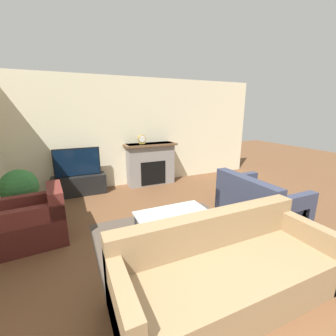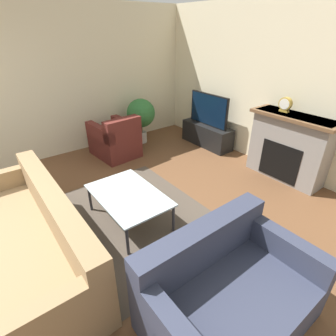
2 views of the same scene
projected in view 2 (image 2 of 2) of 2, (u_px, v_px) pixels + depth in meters
The scene contains 12 objects.
wall_back at pixel (266, 87), 4.51m from camera, with size 7.93×0.06×2.70m.
wall_left at pixel (75, 82), 4.95m from camera, with size 0.06×7.82×2.70m.
area_rug at pixel (132, 219), 3.51m from camera, with size 2.31×1.93×0.00m.
fireplace at pixel (289, 146), 4.23m from camera, with size 1.32×0.47×1.08m.
tv_stand at pixel (207, 135), 5.60m from camera, with size 1.17×0.39×0.45m.
tv at pixel (209, 110), 5.34m from camera, with size 0.99×0.06×0.64m.
couch_sectional at pixel (30, 244), 2.71m from camera, with size 2.34×0.92×0.82m.
couch_loveseat at pixel (227, 295), 2.19m from camera, with size 0.94×1.39×0.82m.
armchair_by_window at pixel (116, 141), 5.10m from camera, with size 0.93×0.78×0.82m.
coffee_table at pixel (128, 196), 3.32m from camera, with size 1.11×0.73×0.41m.
potted_plant at pixel (141, 114), 5.54m from camera, with size 0.60×0.60×0.95m.
mantel_clock at pixel (285, 104), 4.08m from camera, with size 0.20×0.07×0.23m.
Camera 2 is at (2.65, 0.69, 2.27)m, focal length 28.00 mm.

